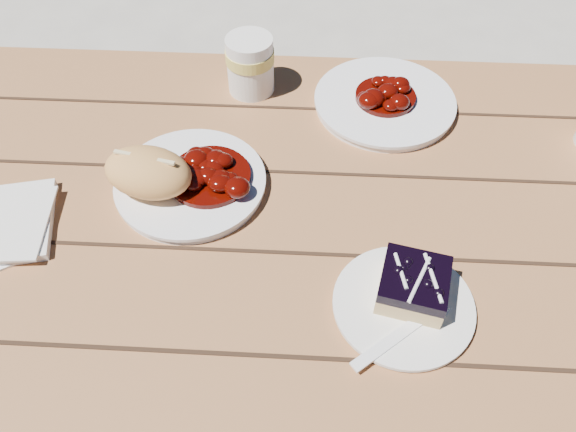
# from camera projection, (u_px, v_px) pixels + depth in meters

# --- Properties ---
(ground) EXTENTS (60.00, 60.00, 0.00)m
(ground) POSITION_uv_depth(u_px,v_px,m) (359.00, 403.00, 1.43)
(ground) COLOR #AFAA9E
(ground) RESTS_ON ground
(picnic_table) EXTENTS (2.00, 1.55, 0.75)m
(picnic_table) POSITION_uv_depth(u_px,v_px,m) (393.00, 275.00, 0.97)
(picnic_table) COLOR brown
(picnic_table) RESTS_ON ground
(main_plate) EXTENTS (0.23, 0.23, 0.02)m
(main_plate) POSITION_uv_depth(u_px,v_px,m) (191.00, 184.00, 0.88)
(main_plate) COLOR white
(main_plate) RESTS_ON picnic_table
(goulash_stew) EXTENTS (0.13, 0.13, 0.04)m
(goulash_stew) POSITION_uv_depth(u_px,v_px,m) (208.00, 169.00, 0.86)
(goulash_stew) COLOR #480702
(goulash_stew) RESTS_ON main_plate
(bread_roll) EXTENTS (0.15, 0.12, 0.07)m
(bread_roll) POSITION_uv_depth(u_px,v_px,m) (148.00, 172.00, 0.83)
(bread_roll) COLOR #E3A357
(bread_roll) RESTS_ON main_plate
(dessert_plate) EXTENTS (0.18, 0.18, 0.01)m
(dessert_plate) POSITION_uv_depth(u_px,v_px,m) (403.00, 306.00, 0.74)
(dessert_plate) COLOR white
(dessert_plate) RESTS_ON picnic_table
(blueberry_cake) EXTENTS (0.10, 0.10, 0.05)m
(blueberry_cake) POSITION_uv_depth(u_px,v_px,m) (413.00, 285.00, 0.73)
(blueberry_cake) COLOR tan
(blueberry_cake) RESTS_ON dessert_plate
(fork_dessert) EXTENTS (0.14, 0.12, 0.00)m
(fork_dessert) POSITION_uv_depth(u_px,v_px,m) (391.00, 340.00, 0.70)
(fork_dessert) COLOR white
(fork_dessert) RESTS_ON dessert_plate
(napkin_stack) EXTENTS (0.18, 0.18, 0.01)m
(napkin_stack) POSITION_uv_depth(u_px,v_px,m) (0.00, 224.00, 0.83)
(napkin_stack) COLOR white
(napkin_stack) RESTS_ON picnic_table
(second_plate) EXTENTS (0.25, 0.25, 0.02)m
(second_plate) POSITION_uv_depth(u_px,v_px,m) (384.00, 102.00, 1.00)
(second_plate) COLOR white
(second_plate) RESTS_ON picnic_table
(second_stew) EXTENTS (0.11, 0.11, 0.04)m
(second_stew) POSITION_uv_depth(u_px,v_px,m) (387.00, 89.00, 0.98)
(second_stew) COLOR #480702
(second_stew) RESTS_ON second_plate
(second_cup) EXTENTS (0.08, 0.08, 0.10)m
(second_cup) POSITION_uv_depth(u_px,v_px,m) (250.00, 65.00, 1.00)
(second_cup) COLOR white
(second_cup) RESTS_ON picnic_table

